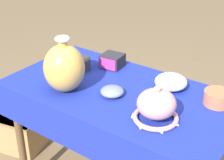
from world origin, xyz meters
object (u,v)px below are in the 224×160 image
vase_tall_bulbous (64,68)px  wooden_crate (16,129)px  bowl_shallow_ivory (171,82)px  mosaic_tile_box (112,61)px  vase_dome_bell (156,106)px  bowl_shallow_slate (112,91)px  pot_squat_charcoal (81,64)px  pot_squat_terracotta (218,98)px

vase_tall_bulbous → wooden_crate: (-0.65, 0.13, -0.72)m
vase_tall_bulbous → bowl_shallow_ivory: bearing=37.4°
mosaic_tile_box → wooden_crate: size_ratio=0.29×
mosaic_tile_box → bowl_shallow_ivory: 0.39m
vase_dome_bell → bowl_shallow_ivory: 0.30m
vase_dome_bell → wooden_crate: bearing=175.0°
bowl_shallow_slate → bowl_shallow_ivory: (0.20, 0.23, 0.01)m
vase_tall_bulbous → pot_squat_charcoal: 0.26m
pot_squat_charcoal → pot_squat_terracotta: 0.76m
vase_dome_bell → pot_squat_terracotta: vase_dome_bell is taller
vase_dome_bell → bowl_shallow_ivory: (-0.08, 0.29, -0.03)m
mosaic_tile_box → pot_squat_terracotta: (0.63, -0.04, -0.01)m
bowl_shallow_slate → bowl_shallow_ivory: size_ratio=0.71×
vase_dome_bell → wooden_crate: size_ratio=0.49×
bowl_shallow_slate → pot_squat_terracotta: bearing=26.6°
pot_squat_terracotta → wooden_crate: pot_squat_terracotta is taller
mosaic_tile_box → bowl_shallow_ivory: size_ratio=0.78×
vase_dome_bell → pot_squat_charcoal: 0.62m
pot_squat_terracotta → wooden_crate: 1.47m
vase_tall_bulbous → wooden_crate: vase_tall_bulbous is taller
pot_squat_terracotta → bowl_shallow_ivory: bearing=178.0°
vase_tall_bulbous → vase_dome_bell: size_ratio=1.31×
vase_dome_bell → bowl_shallow_slate: vase_dome_bell is taller
bowl_shallow_ivory → wooden_crate: (-1.07, -0.19, -0.63)m
vase_dome_bell → bowl_shallow_ivory: bearing=104.8°
bowl_shallow_ivory → vase_dome_bell: bearing=-75.2°
wooden_crate → bowl_shallow_ivory: bearing=-3.4°
vase_dome_bell → mosaic_tile_box: vase_dome_bell is taller
pot_squat_terracotta → vase_dome_bell: bearing=-121.0°
vase_dome_bell → mosaic_tile_box: 0.57m
vase_tall_bulbous → mosaic_tile_box: bearing=84.5°
bowl_shallow_ivory → wooden_crate: bowl_shallow_ivory is taller
vase_tall_bulbous → wooden_crate: size_ratio=0.65×
bowl_shallow_slate → wooden_crate: bearing=177.3°
mosaic_tile_box → bowl_shallow_slate: mosaic_tile_box is taller
bowl_shallow_ivory → mosaic_tile_box: bearing=175.2°
wooden_crate → pot_squat_terracotta: bearing=-5.6°
mosaic_tile_box → pot_squat_terracotta: 0.63m
mosaic_tile_box → pot_squat_charcoal: mosaic_tile_box is taller
bowl_shallow_slate → pot_squat_terracotta: pot_squat_terracotta is taller
pot_squat_terracotta → wooden_crate: size_ratio=0.30×
pot_squat_terracotta → vase_tall_bulbous: bearing=-154.8°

